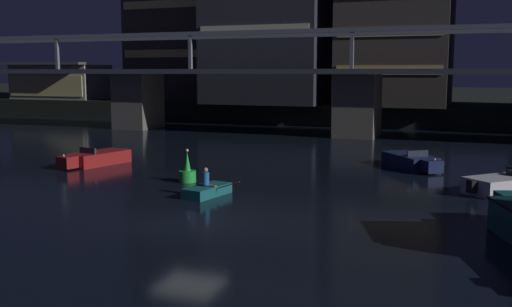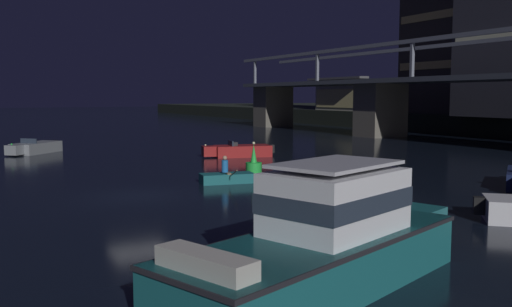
{
  "view_description": "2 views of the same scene",
  "coord_description": "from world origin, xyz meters",
  "views": [
    {
      "loc": [
        10.3,
        -19.82,
        5.81
      ],
      "look_at": [
        -0.22,
        7.87,
        1.69
      ],
      "focal_mm": 41.64,
      "sensor_mm": 36.0,
      "label": 1
    },
    {
      "loc": [
        23.22,
        -6.8,
        4.27
      ],
      "look_at": [
        -3.07,
        7.35,
        1.21
      ],
      "focal_mm": 39.29,
      "sensor_mm": 36.0,
      "label": 2
    }
  ],
  "objects": [
    {
      "name": "ground_plane",
      "position": [
        0.0,
        0.0,
        0.0
      ],
      "size": [
        400.0,
        400.0,
        0.0
      ],
      "primitive_type": "plane",
      "color": "black"
    },
    {
      "name": "waterfront_pavilion",
      "position": [
        -41.73,
        44.57,
        4.44
      ],
      "size": [
        12.4,
        7.4,
        4.7
      ],
      "color": "#B2AD9E",
      "rests_on": "far_riverbank"
    },
    {
      "name": "cabin_cruiser_near_left",
      "position": [
        13.17,
        0.44,
        1.05
      ],
      "size": [
        5.23,
        9.3,
        2.79
      ],
      "color": "#196066",
      "rests_on": "ground"
    },
    {
      "name": "speedboat_near_right",
      "position": [
        -21.45,
        -1.65,
        0.41
      ],
      "size": [
        4.41,
        4.36,
        1.16
      ],
      "color": "gray",
      "rests_on": "ground"
    },
    {
      "name": "speedboat_mid_left",
      "position": [
        -12.05,
        10.84,
        0.41
      ],
      "size": [
        2.61,
        5.21,
        1.16
      ],
      "color": "maroon",
      "rests_on": "ground"
    },
    {
      "name": "channel_buoy",
      "position": [
        -4.04,
        7.72,
        0.48
      ],
      "size": [
        0.9,
        0.9,
        1.76
      ],
      "color": "green",
      "rests_on": "ground"
    },
    {
      "name": "dinghy_with_paddler",
      "position": [
        -1.54,
        4.89,
        0.28
      ],
      "size": [
        2.56,
        2.75,
        1.36
      ],
      "color": "#196066",
      "rests_on": "ground"
    }
  ]
}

